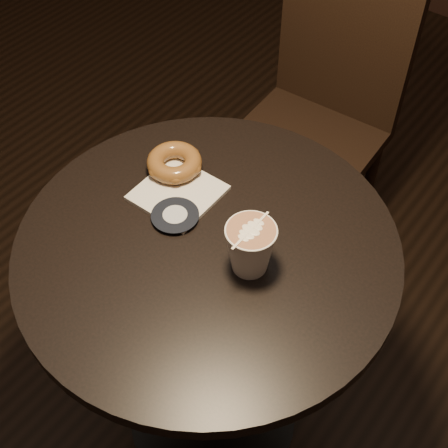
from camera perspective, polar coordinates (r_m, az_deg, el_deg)
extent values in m
plane|color=black|center=(1.77, -1.02, -17.11)|extent=(4.50, 4.50, 0.00)
cylinder|color=black|center=(1.13, -1.53, -2.20)|extent=(0.70, 0.70, 0.03)
cylinder|color=black|center=(1.44, -1.23, -11.25)|extent=(0.07, 0.07, 0.70)
cylinder|color=black|center=(1.76, -1.03, -16.98)|extent=(0.44, 0.44, 0.02)
cube|color=black|center=(1.80, 7.42, 7.36)|extent=(0.40, 0.40, 0.04)
cube|color=black|center=(1.76, 11.22, 17.06)|extent=(0.38, 0.06, 0.51)
cylinder|color=black|center=(1.91, 0.17, 1.81)|extent=(0.03, 0.03, 0.43)
cylinder|color=black|center=(1.81, 8.64, -2.51)|extent=(0.03, 0.03, 0.43)
cylinder|color=black|center=(2.11, 5.20, 7.17)|extent=(0.03, 0.03, 0.43)
cylinder|color=black|center=(2.02, 13.08, 3.50)|extent=(0.03, 0.03, 0.43)
cube|color=silver|center=(1.20, -4.23, 2.86)|extent=(0.15, 0.15, 0.01)
torus|color=brown|center=(1.23, -4.56, 5.64)|extent=(0.11, 0.11, 0.04)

